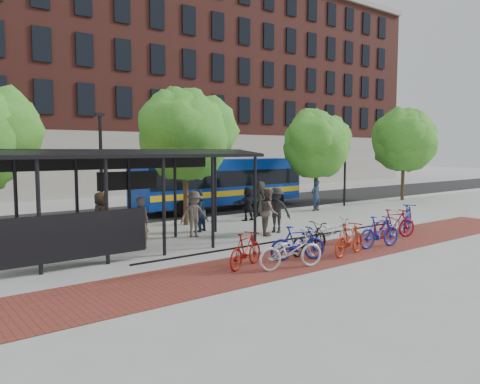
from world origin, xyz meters
TOP-DOWN VIEW (x-y plane):
  - ground at (0.00, 0.00)m, footprint 160.00×160.00m
  - asphalt_street at (0.00, 8.00)m, footprint 160.00×8.00m
  - curb at (0.00, 4.00)m, footprint 160.00×0.25m
  - brick_strip at (-2.00, -5.00)m, footprint 24.00×3.00m
  - bike_rack_rail at (-3.30, -4.10)m, footprint 12.00×0.05m
  - building_brick at (10.00, 26.00)m, footprint 55.00×14.00m
  - bus_shelter at (-8.13, -0.48)m, footprint 10.60×3.07m
  - tree_b at (-2.90, 3.35)m, footprint 5.15×4.20m
  - tree_c at (6.09, 3.35)m, footprint 4.66×3.80m
  - tree_d at (15.10, 3.35)m, footprint 5.39×4.40m
  - lamp_post_left at (-7.00, 3.60)m, footprint 0.35×0.20m
  - lamp_post_right at (9.00, 3.60)m, footprint 0.35×0.20m
  - bus at (1.75, 7.02)m, footprint 11.29×3.03m
  - bike_1 at (-5.88, -4.86)m, footprint 1.90×1.15m
  - bike_2 at (-4.90, -5.81)m, footprint 2.26×1.23m
  - bike_3 at (-3.94, -5.15)m, footprint 1.93×1.23m
  - bike_4 at (-3.00, -4.75)m, footprint 2.10×1.03m
  - bike_5 at (-2.08, -5.74)m, footprint 1.93×0.84m
  - bike_6 at (-1.15, -4.16)m, footprint 2.03×1.30m
  - bike_7 at (-0.20, -5.59)m, footprint 2.02×0.82m
  - bike_9 at (1.89, -4.81)m, footprint 2.06×1.17m
  - bike_10 at (2.75, -4.39)m, footprint 1.93×1.23m
  - bike_11 at (3.75, -4.24)m, footprint 2.05×1.33m
  - pedestrian_0 at (-7.67, 2.07)m, footprint 1.08×1.11m
  - pedestrian_1 at (-7.18, -0.38)m, footprint 0.76×0.57m
  - pedestrian_2 at (-3.60, 1.35)m, footprint 1.11×1.01m
  - pedestrian_3 at (-4.40, 0.36)m, footprint 1.33×0.91m
  - pedestrian_4 at (1.48, 3.42)m, footprint 1.18×0.57m
  - pedestrian_5 at (0.20, 2.55)m, footprint 1.59×0.52m
  - pedestrian_6 at (2.13, 3.80)m, footprint 1.04×0.84m
  - pedestrian_7 at (5.70, 3.02)m, footprint 0.67×0.45m
  - pedestrian_8 at (-1.66, -1.15)m, footprint 1.19×1.21m
  - pedestrian_9 at (-1.02, -0.91)m, footprint 1.27×1.46m

SIDE VIEW (x-z plane):
  - ground at x=0.00m, z-range 0.00..0.00m
  - bike_rack_rail at x=-3.30m, z-range -0.47..0.47m
  - brick_strip at x=-2.00m, z-range 0.00..0.01m
  - asphalt_street at x=0.00m, z-range 0.00..0.01m
  - curb at x=0.00m, z-range 0.00..0.12m
  - bike_10 at x=2.75m, z-range 0.00..0.96m
  - bike_6 at x=-1.15m, z-range 0.00..1.01m
  - bike_4 at x=-3.00m, z-range 0.00..1.05m
  - bike_1 at x=-5.88m, z-range 0.00..1.10m
  - bike_3 at x=-3.94m, z-range 0.00..1.12m
  - bike_2 at x=-4.90m, z-range 0.00..1.12m
  - bike_5 at x=-2.08m, z-range 0.00..1.12m
  - bike_7 at x=-0.20m, z-range 0.00..1.18m
  - bike_9 at x=1.89m, z-range 0.00..1.19m
  - bike_11 at x=3.75m, z-range 0.00..1.20m
  - pedestrian_5 at x=0.20m, z-range 0.00..1.71m
  - pedestrian_7 at x=5.70m, z-range 0.00..1.82m
  - pedestrian_2 at x=-3.60m, z-range 0.00..1.84m
  - pedestrian_6 at x=2.13m, z-range 0.00..1.85m
  - pedestrian_1 at x=-7.18m, z-range 0.00..1.89m
  - pedestrian_3 at x=-4.40m, z-range 0.00..1.89m
  - pedestrian_0 at x=-7.67m, z-range 0.00..1.92m
  - pedestrian_4 at x=1.48m, z-range 0.00..1.95m
  - pedestrian_9 at x=-1.02m, z-range 0.00..1.96m
  - pedestrian_8 at x=-1.66m, z-range 0.00..1.97m
  - bus at x=1.75m, z-range 0.22..3.25m
  - lamp_post_left at x=-7.00m, z-range 0.18..5.31m
  - lamp_post_right at x=9.00m, z-range 0.18..5.31m
  - bus_shelter at x=-8.13m, z-range 1.20..4.80m
  - tree_c at x=6.09m, z-range 1.09..7.02m
  - tree_b at x=-2.90m, z-range 1.22..7.69m
  - tree_d at x=15.10m, z-range 1.19..7.74m
  - building_brick at x=10.00m, z-range 0.00..20.00m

